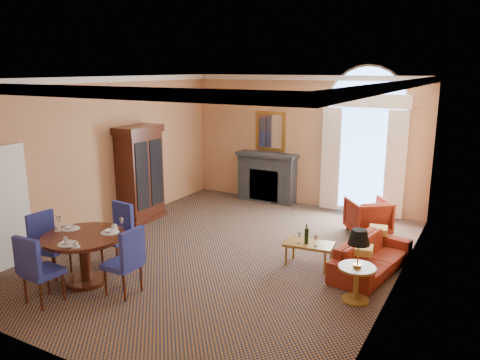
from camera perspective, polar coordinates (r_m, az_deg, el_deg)
The scene contains 12 objects.
ground at distance 8.84m, azimuth -1.59°, elevation -8.89°, with size 7.50×7.50×0.00m, color #121F3A.
room_envelope at distance 8.80m, azimuth 0.39°, elevation 7.92°, with size 6.04×7.52×3.45m.
armoire at distance 10.68m, azimuth -12.10°, elevation 0.56°, with size 0.61×1.09×2.14m.
dining_table at distance 7.86m, azimuth -18.46°, elevation -7.89°, with size 1.29×1.29×1.01m.
dining_chair_north at distance 8.51m, azimuth -14.44°, elevation -5.84°, with size 0.51×0.52×1.07m.
dining_chair_south at distance 7.40m, azimuth -23.65°, elevation -9.59°, with size 0.51×0.52×1.07m.
dining_chair_east at distance 7.27m, azimuth -13.57°, elevation -9.19°, with size 0.49×0.48×1.07m.
dining_chair_west at distance 8.39m, azimuth -22.48°, elevation -6.76°, with size 0.55×0.55×1.07m.
sofa at distance 8.29m, azimuth 15.78°, elevation -8.94°, with size 1.88×0.73×0.55m, color maroon.
armchair at distance 10.09m, azimuth 15.33°, elevation -4.28°, with size 0.79×0.81×0.74m, color maroon.
coffee_table at distance 8.23m, azimuth 8.36°, elevation -7.76°, with size 0.88×0.56×0.77m.
side_table at distance 7.08m, azimuth 14.17°, elevation -9.10°, with size 0.55×0.55×1.09m.
Camera 1 is at (4.18, -7.02, 3.37)m, focal length 35.00 mm.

